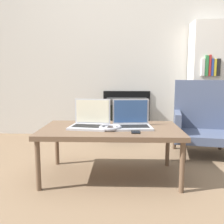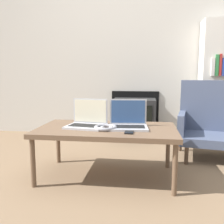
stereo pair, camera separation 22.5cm
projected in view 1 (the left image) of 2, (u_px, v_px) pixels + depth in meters
ground_plane at (109, 198)px, 1.66m from camera, size 14.00×14.00×0.00m
wall_back at (115, 39)px, 3.30m from camera, size 7.00×0.08×2.60m
table at (111, 132)px, 1.97m from camera, size 1.08×0.61×0.40m
laptop_left at (90, 121)px, 1.99m from camera, size 0.33×0.27×0.22m
laptop_right at (132, 121)px, 1.98m from camera, size 0.31×0.25×0.22m
headphones at (110, 128)px, 1.90m from camera, size 0.18×0.18×0.03m
phone at (135, 131)px, 1.82m from camera, size 0.06×0.13×0.01m
tv at (127, 119)px, 3.19m from camera, size 0.53×0.42×0.52m
armchair at (204, 119)px, 2.60m from camera, size 0.69×0.62×0.76m
bookshelf at (217, 82)px, 3.15m from camera, size 0.67×0.32×1.46m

